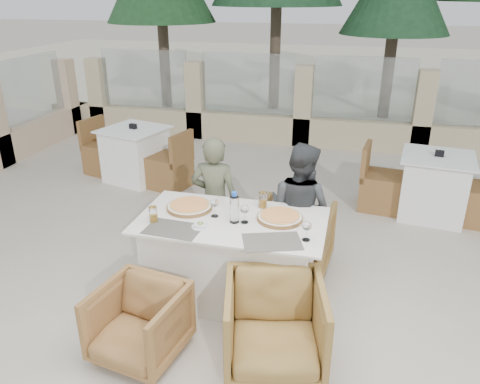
% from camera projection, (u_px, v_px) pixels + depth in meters
% --- Properties ---
extents(ground, '(80.00, 80.00, 0.00)m').
position_uv_depth(ground, '(235.00, 298.00, 4.24)').
color(ground, '#BFB4A3').
rests_on(ground, ground).
extents(sand_patch, '(30.00, 16.00, 0.01)m').
position_uv_depth(sand_patch, '(333.00, 69.00, 16.72)').
color(sand_patch, beige).
rests_on(sand_patch, ground).
extents(perimeter_wall_far, '(10.00, 0.34, 1.60)m').
position_uv_depth(perimeter_wall_far, '(303.00, 100.00, 8.20)').
color(perimeter_wall_far, '#C9B78E').
rests_on(perimeter_wall_far, ground).
extents(dining_table, '(1.60, 0.90, 0.77)m').
position_uv_depth(dining_table, '(232.00, 258.00, 4.13)').
color(dining_table, silver).
rests_on(dining_table, ground).
extents(placemat_near_left, '(0.47, 0.32, 0.00)m').
position_uv_depth(placemat_near_left, '(173.00, 229.00, 3.81)').
color(placemat_near_left, '#555049').
rests_on(placemat_near_left, dining_table).
extents(placemat_near_right, '(0.52, 0.43, 0.00)m').
position_uv_depth(placemat_near_right, '(272.00, 242.00, 3.62)').
color(placemat_near_right, '#5D594F').
rests_on(placemat_near_right, dining_table).
extents(pizza_left, '(0.47, 0.47, 0.05)m').
position_uv_depth(pizza_left, '(190.00, 206.00, 4.17)').
color(pizza_left, '#E45A1F').
rests_on(pizza_left, dining_table).
extents(pizza_right, '(0.51, 0.51, 0.05)m').
position_uv_depth(pizza_right, '(280.00, 217.00, 3.97)').
color(pizza_right, '#D8581D').
rests_on(pizza_right, dining_table).
extents(water_bottle, '(0.10, 0.10, 0.27)m').
position_uv_depth(water_bottle, '(234.00, 207.00, 3.88)').
color(water_bottle, silver).
rests_on(water_bottle, dining_table).
extents(wine_glass_centre, '(0.10, 0.10, 0.18)m').
position_uv_depth(wine_glass_centre, '(214.00, 207.00, 4.00)').
color(wine_glass_centre, white).
rests_on(wine_glass_centre, dining_table).
extents(wine_glass_near, '(0.10, 0.10, 0.18)m').
position_uv_depth(wine_glass_near, '(245.00, 213.00, 3.89)').
color(wine_glass_near, white).
rests_on(wine_glass_near, dining_table).
extents(wine_glass_corner, '(0.10, 0.10, 0.18)m').
position_uv_depth(wine_glass_corner, '(307.00, 230.00, 3.61)').
color(wine_glass_corner, white).
rests_on(wine_glass_corner, dining_table).
extents(beer_glass_left, '(0.08, 0.08, 0.14)m').
position_uv_depth(beer_glass_left, '(153.00, 214.00, 3.91)').
color(beer_glass_left, gold).
rests_on(beer_glass_left, dining_table).
extents(beer_glass_right, '(0.09, 0.09, 0.15)m').
position_uv_depth(beer_glass_right, '(263.00, 200.00, 4.18)').
color(beer_glass_right, orange).
rests_on(beer_glass_right, dining_table).
extents(olive_dish, '(0.11, 0.11, 0.04)m').
position_uv_depth(olive_dish, '(200.00, 225.00, 3.84)').
color(olive_dish, silver).
rests_on(olive_dish, dining_table).
extents(armchair_far_left, '(0.71, 0.72, 0.58)m').
position_uv_depth(armchair_far_left, '(206.00, 233.00, 4.75)').
color(armchair_far_left, '#8F5F34').
rests_on(armchair_far_left, ground).
extents(armchair_far_right, '(0.78, 0.80, 0.67)m').
position_uv_depth(armchair_far_right, '(293.00, 239.00, 4.56)').
color(armchair_far_right, olive).
rests_on(armchair_far_right, ground).
extents(armchair_near_left, '(0.71, 0.73, 0.57)m').
position_uv_depth(armchair_near_left, '(139.00, 323.00, 3.47)').
color(armchair_near_left, olive).
rests_on(armchair_near_left, ground).
extents(armchair_near_right, '(0.86, 0.87, 0.66)m').
position_uv_depth(armchair_near_right, '(274.00, 325.00, 3.39)').
color(armchair_near_right, olive).
rests_on(armchair_near_right, ground).
extents(diner_left, '(0.49, 0.34, 1.31)m').
position_uv_depth(diner_left, '(215.00, 200.00, 4.63)').
color(diner_left, '#53573F').
rests_on(diner_left, ground).
extents(diner_right, '(0.79, 0.72, 1.31)m').
position_uv_depth(diner_right, '(299.00, 209.00, 4.42)').
color(diner_right, '#393C3E').
rests_on(diner_right, ground).
extents(bg_table_a, '(1.80, 1.22, 0.77)m').
position_uv_depth(bg_table_a, '(136.00, 154.00, 6.77)').
color(bg_table_a, white).
rests_on(bg_table_a, ground).
extents(bg_table_b, '(1.73, 1.03, 0.77)m').
position_uv_depth(bg_table_b, '(434.00, 186.00, 5.66)').
color(bg_table_b, white).
rests_on(bg_table_b, ground).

